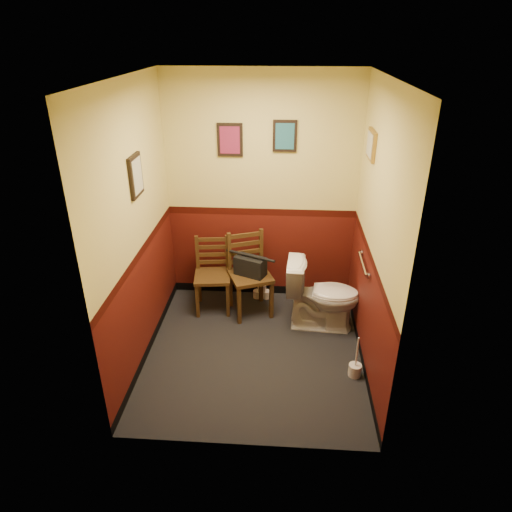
{
  "coord_description": "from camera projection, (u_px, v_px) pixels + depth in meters",
  "views": [
    {
      "loc": [
        0.28,
        -3.83,
        3.04
      ],
      "look_at": [
        0.0,
        0.25,
        1.0
      ],
      "focal_mm": 32.0,
      "sensor_mm": 36.0,
      "label": 1
    }
  ],
  "objects": [
    {
      "name": "chair_right",
      "position": [
        249.0,
        274.0,
        5.3
      ],
      "size": [
        0.59,
        0.59,
        0.97
      ],
      "rotation": [
        0.0,
        0.0,
        0.37
      ],
      "color": "#4C3217",
      "rests_on": "floor"
    },
    {
      "name": "toilet_brush",
      "position": [
        355.0,
        369.0,
        4.43
      ],
      "size": [
        0.13,
        0.13,
        0.45
      ],
      "color": "silver",
      "rests_on": "floor"
    },
    {
      "name": "framed_print_back_a",
      "position": [
        230.0,
        140.0,
        5.0
      ],
      "size": [
        0.28,
        0.04,
        0.36
      ],
      "color": "black",
      "rests_on": "wall_back"
    },
    {
      "name": "grab_bar",
      "position": [
        363.0,
        264.0,
        4.53
      ],
      "size": [
        0.05,
        0.56,
        0.06
      ],
      "color": "silver",
      "rests_on": "wall_right"
    },
    {
      "name": "framed_print_back_b",
      "position": [
        285.0,
        136.0,
        4.94
      ],
      "size": [
        0.26,
        0.04,
        0.34
      ],
      "color": "black",
      "rests_on": "wall_back"
    },
    {
      "name": "wall_right",
      "position": [
        375.0,
        237.0,
        4.12
      ],
      "size": [
        0.0,
        2.4,
        2.7
      ],
      "primitive_type": "cube",
      "rotation": [
        1.57,
        0.0,
        -1.57
      ],
      "color": "#4C120C",
      "rests_on": "ground"
    },
    {
      "name": "handbag",
      "position": [
        250.0,
        266.0,
        5.2
      ],
      "size": [
        0.39,
        0.3,
        0.26
      ],
      "rotation": [
        0.0,
        0.0,
        -0.42
      ],
      "color": "black",
      "rests_on": "chair_right"
    },
    {
      "name": "toilet",
      "position": [
        323.0,
        295.0,
        5.04
      ],
      "size": [
        0.84,
        0.51,
        0.8
      ],
      "primitive_type": "imported",
      "rotation": [
        0.0,
        0.0,
        1.5
      ],
      "color": "white",
      "rests_on": "floor"
    },
    {
      "name": "wall_front",
      "position": [
        242.0,
        305.0,
        3.12
      ],
      "size": [
        2.2,
        0.0,
        2.7
      ],
      "primitive_type": "cube",
      "rotation": [
        -1.57,
        0.0,
        0.0
      ],
      "color": "#4C120C",
      "rests_on": "ground"
    },
    {
      "name": "ceiling",
      "position": [
        254.0,
        77.0,
        3.59
      ],
      "size": [
        2.2,
        2.4,
        0.0
      ],
      "primitive_type": "cube",
      "rotation": [
        3.14,
        0.0,
        0.0
      ],
      "color": "silver",
      "rests_on": "ground"
    },
    {
      "name": "tp_stack",
      "position": [
        262.0,
        287.0,
        5.68
      ],
      "size": [
        0.22,
        0.14,
        0.39
      ],
      "color": "silver",
      "rests_on": "floor"
    },
    {
      "name": "wall_back",
      "position": [
        262.0,
        192.0,
        5.26
      ],
      "size": [
        2.2,
        0.0,
        2.7
      ],
      "primitive_type": "cube",
      "rotation": [
        1.57,
        0.0,
        0.0
      ],
      "color": "#4C120C",
      "rests_on": "ground"
    },
    {
      "name": "chair_left",
      "position": [
        213.0,
        275.0,
        5.38
      ],
      "size": [
        0.46,
        0.46,
        0.88
      ],
      "rotation": [
        0.0,
        0.0,
        0.12
      ],
      "color": "#4C3217",
      "rests_on": "floor"
    },
    {
      "name": "framed_print_left",
      "position": [
        136.0,
        176.0,
        4.12
      ],
      "size": [
        0.04,
        0.3,
        0.38
      ],
      "color": "black",
      "rests_on": "wall_left"
    },
    {
      "name": "wall_left",
      "position": [
        137.0,
        231.0,
        4.26
      ],
      "size": [
        0.0,
        2.4,
        2.7
      ],
      "primitive_type": "cube",
      "rotation": [
        1.57,
        0.0,
        1.57
      ],
      "color": "#4C120C",
      "rests_on": "ground"
    },
    {
      "name": "floor",
      "position": [
        254.0,
        352.0,
        4.79
      ],
      "size": [
        2.2,
        2.4,
        0.0
      ],
      "primitive_type": "cube",
      "color": "black",
      "rests_on": "ground"
    },
    {
      "name": "framed_print_right",
      "position": [
        371.0,
        145.0,
        4.35
      ],
      "size": [
        0.04,
        0.34,
        0.28
      ],
      "color": "olive",
      "rests_on": "wall_right"
    }
  ]
}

